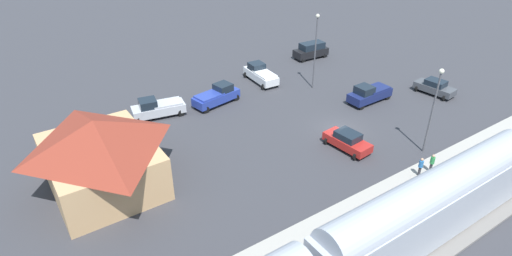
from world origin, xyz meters
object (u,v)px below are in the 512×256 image
Objects in this scene: light_pole_near_platform at (434,102)px; light_pole_lot_center at (316,44)px; pickup_white at (260,74)px; suv_black at (311,50)px; sedan_red at (347,141)px; pickup_silver at (157,108)px; pickup_navy at (369,94)px; pedestrian_waiting_far at (421,166)px; sedan_charcoal at (435,87)px; pickup_blue at (217,95)px; pedestrian_on_platform at (432,162)px; station_building at (100,153)px.

light_pole_lot_center is (16.34, -0.83, 0.44)m from light_pole_near_platform.
pickup_white is 0.62× the size of light_pole_lot_center.
suv_black is 0.56× the size of light_pole_lot_center.
pickup_silver is (15.65, 11.94, 0.15)m from sedan_red.
light_pole_near_platform is 0.91× the size of light_pole_lot_center.
pickup_navy is 11.25m from light_pole_near_platform.
light_pole_lot_center reaches higher than pedestrian_waiting_far.
suv_black is (17.14, 4.11, 0.27)m from sedan_charcoal.
pickup_navy and pickup_white have the same top height.
pedestrian_waiting_far reaches higher than sedan_red.
pickup_blue is 12.77m from light_pole_lot_center.
suv_black reaches higher than pedestrian_on_platform.
light_pole_near_platform is at bearing -171.08° from pickup_white.
pickup_navy is at bearing -122.39° from pickup_blue.
light_pole_near_platform is 16.37m from light_pole_lot_center.
light_pole_lot_center is at bearing -10.34° from pedestrian_on_platform.
station_building is 6.03× the size of pedestrian_on_platform.
pickup_white is 0.68× the size of light_pole_near_platform.
pedestrian_on_platform is at bearing 134.54° from light_pole_near_platform.
pickup_white and pickup_silver have the same top height.
light_pole_near_platform is (2.58, -2.63, 3.77)m from pedestrian_on_platform.
pedestrian_on_platform is at bearing 124.59° from sedan_charcoal.
pickup_white is (14.29, 14.74, 0.15)m from sedan_charcoal.
light_pole_lot_center is (18.73, -4.67, 4.21)m from pedestrian_waiting_far.
pickup_navy is (-9.09, -14.33, 0.00)m from pickup_blue.
station_building is 2.22× the size of sedan_red.
station_building is 26.82m from pedestrian_on_platform.
pickup_navy is (-1.29, -29.06, -2.10)m from station_building.
light_pole_lot_center reaches higher than pedestrian_on_platform.
light_pole_lot_center is at bearing 48.74° from sedan_charcoal.
station_building is 1.16× the size of light_pole_lot_center.
pedestrian_waiting_far is 0.19× the size of light_pole_lot_center.
pickup_white is at bearing 45.88° from sedan_charcoal.
pickup_silver is at bearing 41.27° from light_pole_near_platform.
pickup_silver is at bearing 64.54° from pickup_navy.
pickup_silver is 26.76m from light_pole_near_platform.
sedan_charcoal is at bearing -166.51° from suv_black.
sedan_charcoal is 14.79m from light_pole_lot_center.
pedestrian_on_platform is 19.70m from light_pole_lot_center.
pickup_navy is at bearing -92.54° from station_building.
pedestrian_on_platform is 0.34× the size of suv_black.
light_pole_lot_center reaches higher than pickup_white.
light_pole_lot_center reaches higher than sedan_red.
pickup_white is (11.46, 6.85, 0.00)m from pickup_navy.
pedestrian_waiting_far is at bearing 80.64° from pedestrian_on_platform.
light_pole_near_platform is at bearing -138.73° from pickup_silver.
sedan_charcoal is at bearing -58.14° from pedestrian_waiting_far.
pickup_white is 7.92m from light_pole_lot_center.
pedestrian_waiting_far is 19.75m from light_pole_lot_center.
pedestrian_waiting_far is 0.34× the size of suv_black.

